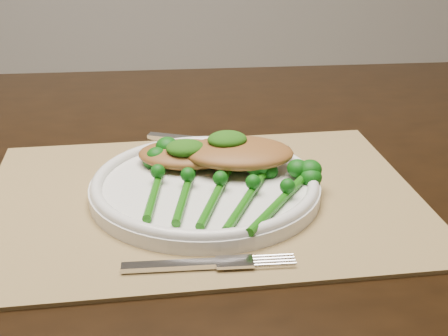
{
  "coord_description": "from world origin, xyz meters",
  "views": [
    {
      "loc": [
        -0.05,
        -0.64,
        1.08
      ],
      "look_at": [
        0.05,
        0.0,
        0.78
      ],
      "focal_mm": 50.0,
      "sensor_mm": 36.0,
      "label": 1
    }
  ],
  "objects": [
    {
      "name": "placemat",
      "position": [
        0.02,
        -0.01,
        0.75
      ],
      "size": [
        0.49,
        0.36,
        0.0
      ],
      "primitive_type": "cube",
      "rotation": [
        0.0,
        0.0,
        -0.0
      ],
      "color": "#957A4C",
      "rests_on": "dining_table"
    },
    {
      "name": "dinner_plate",
      "position": [
        0.02,
        -0.01,
        0.77
      ],
      "size": [
        0.26,
        0.26,
        0.02
      ],
      "color": "white",
      "rests_on": "placemat"
    },
    {
      "name": "knife",
      "position": [
        0.04,
        0.14,
        0.76
      ],
      "size": [
        0.19,
        0.09,
        0.01
      ],
      "rotation": [
        0.0,
        0.0,
        -0.41
      ],
      "color": "silver",
      "rests_on": "placemat"
    },
    {
      "name": "fork",
      "position": [
        0.02,
        -0.16,
        0.76
      ],
      "size": [
        0.16,
        0.02,
        0.0
      ],
      "rotation": [
        0.0,
        0.0,
        -0.05
      ],
      "color": "silver",
      "rests_on": "placemat"
    },
    {
      "name": "chicken_fillet_left",
      "position": [
        0.01,
        0.05,
        0.78
      ],
      "size": [
        0.13,
        0.1,
        0.02
      ],
      "primitive_type": "ellipsoid",
      "rotation": [
        0.0,
        0.0,
        -0.18
      ],
      "color": "brown",
      "rests_on": "dinner_plate"
    },
    {
      "name": "chicken_fillet_right",
      "position": [
        0.07,
        0.03,
        0.79
      ],
      "size": [
        0.14,
        0.11,
        0.03
      ],
      "primitive_type": "ellipsoid",
      "rotation": [
        0.0,
        0.0,
        -0.18
      ],
      "color": "brown",
      "rests_on": "dinner_plate"
    },
    {
      "name": "pesto_dollop_left",
      "position": [
        0.01,
        0.03,
        0.79
      ],
      "size": [
        0.05,
        0.04,
        0.02
      ],
      "primitive_type": "ellipsoid",
      "color": "#134109",
      "rests_on": "chicken_fillet_left"
    },
    {
      "name": "pesto_dollop_right",
      "position": [
        0.06,
        0.03,
        0.8
      ],
      "size": [
        0.05,
        0.04,
        0.02
      ],
      "primitive_type": "ellipsoid",
      "color": "#134109",
      "rests_on": "chicken_fillet_right"
    },
    {
      "name": "broccolini_bundle",
      "position": [
        0.03,
        -0.05,
        0.77
      ],
      "size": [
        0.22,
        0.23,
        0.04
      ],
      "rotation": [
        0.0,
        0.0,
        -0.4
      ],
      "color": "#15590B",
      "rests_on": "dinner_plate"
    }
  ]
}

